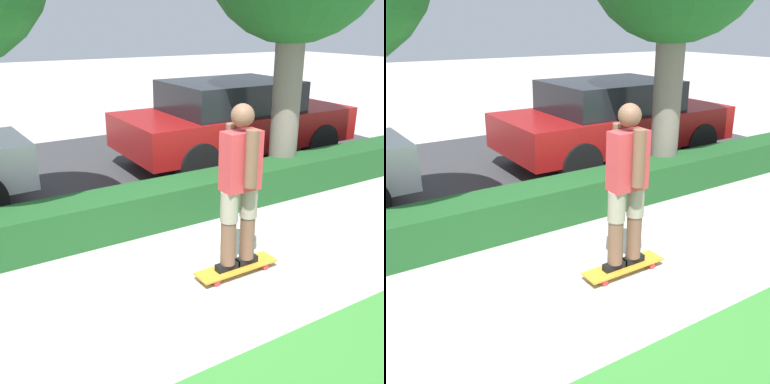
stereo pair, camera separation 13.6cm
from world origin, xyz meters
TOP-DOWN VIEW (x-y plane):
  - ground_plane at (0.00, 0.00)m, footprint 60.00×60.00m
  - street_asphalt at (0.00, 4.20)m, footprint 13.03×5.00m
  - hedge_row at (0.00, 1.60)m, footprint 13.03×0.60m
  - skateboard at (0.33, 0.02)m, footprint 0.92×0.24m
  - skater_person at (0.33, 0.02)m, footprint 0.50×0.44m
  - parked_car_middle at (2.72, 3.41)m, footprint 4.34×2.02m

SIDE VIEW (x-z plane):
  - ground_plane at x=0.00m, z-range 0.00..0.00m
  - street_asphalt at x=0.00m, z-range 0.00..0.01m
  - skateboard at x=0.33m, z-range 0.03..0.12m
  - hedge_row at x=0.00m, z-range 0.00..0.52m
  - parked_car_middle at x=2.72m, z-range 0.05..1.56m
  - skater_person at x=0.33m, z-range 0.15..1.84m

